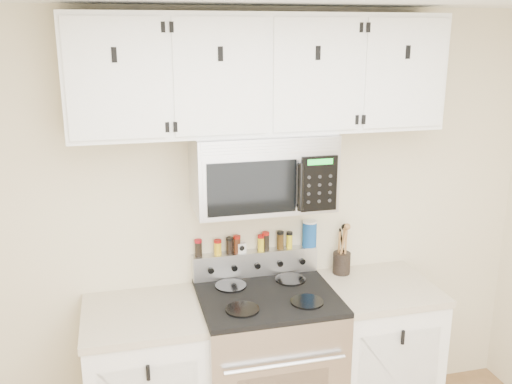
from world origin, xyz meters
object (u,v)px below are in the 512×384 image
(range, at_px, (267,367))
(salt_canister, at_px, (309,233))
(microwave, at_px, (262,171))
(utensil_crock, at_px, (342,261))

(range, height_order, salt_canister, salt_canister)
(microwave, relative_size, salt_canister, 4.67)
(microwave, distance_m, utensil_crock, 0.84)
(range, bearing_deg, utensil_crock, 23.36)
(microwave, distance_m, salt_canister, 0.58)
(range, relative_size, microwave, 1.45)
(range, xyz_separation_m, salt_canister, (0.34, 0.28, 0.69))
(range, distance_m, microwave, 1.15)
(range, xyz_separation_m, utensil_crock, (0.54, 0.23, 0.51))
(utensil_crock, distance_m, salt_canister, 0.27)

